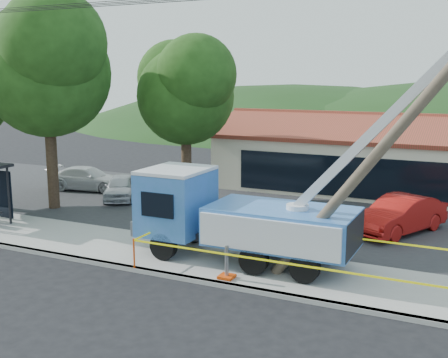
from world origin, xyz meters
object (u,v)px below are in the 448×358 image
at_px(leaning_pole, 402,126).
at_px(car_silver, 121,201).
at_px(car_white, 89,191).
at_px(car_red, 399,235).
at_px(utility_truck, 240,214).

bearing_deg(leaning_pole, car_silver, 154.72).
height_order(leaning_pole, car_silver, leaning_pole).
bearing_deg(leaning_pole, car_white, 155.56).
bearing_deg(car_silver, car_red, -29.56).
relative_size(leaning_pole, car_white, 2.07).
xyz_separation_m(utility_truck, car_white, (-13.39, 7.91, -1.90)).
bearing_deg(car_red, utility_truck, -100.33).
bearing_deg(car_red, car_white, -158.98).
xyz_separation_m(leaning_pole, car_white, (-18.94, 8.61, -5.35)).
distance_m(utility_truck, car_red, 8.19).
relative_size(utility_truck, car_white, 2.78).
bearing_deg(car_white, utility_truck, -132.13).
bearing_deg(utility_truck, car_silver, 146.48).
distance_m(leaning_pole, car_white, 21.48).
bearing_deg(car_silver, utility_truck, -61.96).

